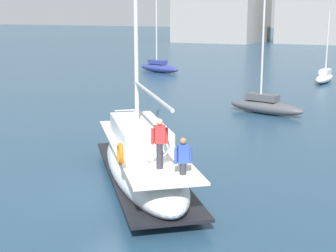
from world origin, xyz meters
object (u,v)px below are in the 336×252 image
at_px(main_sailboat, 143,160).
at_px(moored_cutter_left, 324,77).
at_px(moored_cutter_right, 265,105).
at_px(moored_sloop_far, 159,67).

distance_m(main_sailboat, moored_cutter_left, 31.82).
height_order(moored_cutter_left, moored_cutter_right, moored_cutter_right).
height_order(moored_sloop_far, moored_cutter_left, moored_sloop_far).
height_order(moored_sloop_far, moored_cutter_right, moored_sloop_far).
xyz_separation_m(moored_cutter_left, moored_cutter_right, (-0.56, -16.72, 0.04)).
height_order(main_sailboat, moored_cutter_right, main_sailboat).
distance_m(main_sailboat, moored_cutter_right, 15.10).
height_order(main_sailboat, moored_sloop_far, main_sailboat).
distance_m(moored_sloop_far, moored_cutter_right, 23.82).
relative_size(moored_sloop_far, moored_cutter_right, 1.12).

